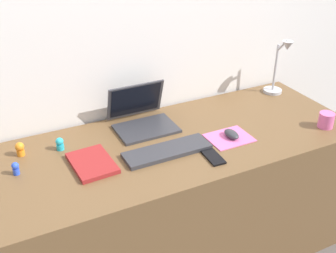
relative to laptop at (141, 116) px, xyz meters
The scene contains 14 objects.
ground_plane 0.83m from the laptop, 72.63° to the right, with size 6.00×6.00×0.00m, color #59514C.
back_wall 0.19m from the laptop, 68.41° to the left, with size 3.07×0.05×1.50m, color silver.
desk 0.48m from the laptop, 72.63° to the right, with size 1.87×0.72×0.74m, color brown.
laptop is the anchor object (origin of this frame).
keyboard 0.30m from the laptop, 89.99° to the right, with size 0.41×0.13×0.02m, color #333338.
mousepad 0.46m from the laptop, 43.69° to the right, with size 0.21×0.17×0.00m, color pink.
mouse 0.47m from the laptop, 43.01° to the right, with size 0.06×0.10×0.03m, color #333338.
cell_phone 0.47m from the laptop, 68.93° to the right, with size 0.06×0.13×0.01m, color black.
desk_lamp 0.87m from the laptop, ahead, with size 0.11×0.16×0.34m.
notebook_pad 0.42m from the laptop, 144.58° to the right, with size 0.17×0.24×0.02m, color maroon.
coffee_mug 0.94m from the laptop, 27.74° to the right, with size 0.08×0.08×0.08m, color pink.
toy_figurine_cyan 0.44m from the laptop, behind, with size 0.04×0.04×0.06m.
toy_figurine_blue 0.67m from the laptop, 165.74° to the right, with size 0.03×0.03×0.06m.
toy_figurine_orange 0.61m from the laptop, behind, with size 0.04×0.04×0.07m.
Camera 1 is at (-0.79, -1.54, 1.79)m, focal length 44.88 mm.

